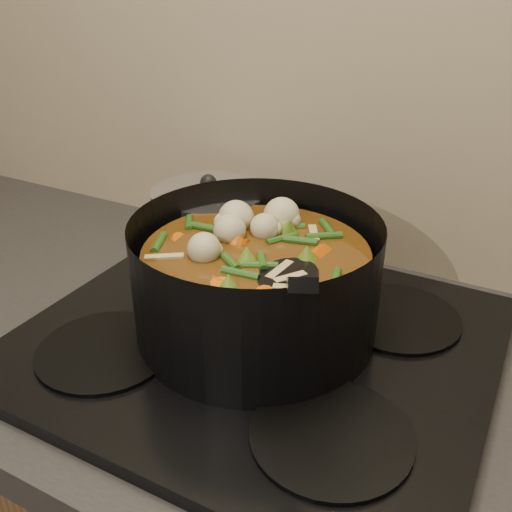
% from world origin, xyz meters
% --- Properties ---
extents(stovetop, '(0.62, 0.54, 0.03)m').
position_xyz_m(stovetop, '(0.00, 1.93, 0.92)').
color(stovetop, black).
rests_on(stovetop, counter).
extents(stockpot, '(0.40, 0.44, 0.24)m').
position_xyz_m(stockpot, '(-0.01, 1.94, 1.01)').
color(stockpot, black).
rests_on(stockpot, stovetop).
extents(saucepan, '(0.19, 0.19, 0.15)m').
position_xyz_m(saucepan, '(-0.17, 2.09, 0.99)').
color(saucepan, silver).
rests_on(saucepan, stovetop).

